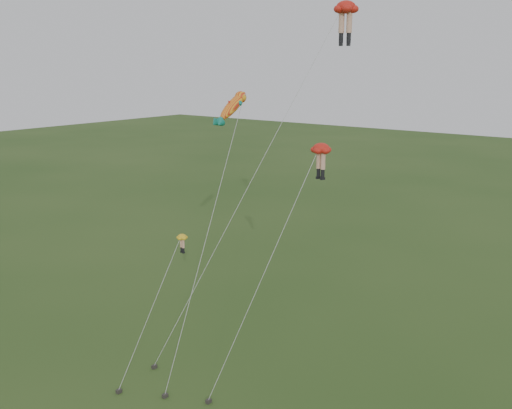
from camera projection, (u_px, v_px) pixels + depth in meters
The scene contains 5 objects.
ground at pixel (197, 377), 38.50m from camera, with size 300.00×300.00×0.00m, color #284518.
legs_kite_red_high at pixel (343, 15), 37.12m from camera, with size 9.43×11.71×24.57m.
legs_kite_red_mid at pixel (319, 156), 35.59m from camera, with size 4.25×8.35×15.77m.
legs_kite_yellow at pixel (177, 250), 38.67m from camera, with size 0.92×6.52×9.29m.
fish_kite at pixel (233, 107), 40.06m from camera, with size 2.49×10.95×18.93m.
Camera 1 is at (24.15, -25.12, 20.49)m, focal length 40.00 mm.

